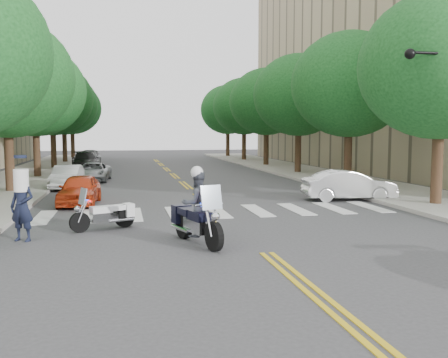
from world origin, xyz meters
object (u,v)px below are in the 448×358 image
object	(u,v)px
officer_standing	(22,207)
convertible	(349,185)
motorcycle_police	(196,209)
motorcycle_parked	(108,214)

from	to	relation	value
officer_standing	convertible	distance (m)	13.72
motorcycle_police	officer_standing	bearing A→B (deg)	-33.09
motorcycle_parked	officer_standing	distance (m)	2.62
officer_standing	motorcycle_police	bearing A→B (deg)	10.52
motorcycle_police	officer_standing	distance (m)	4.79
motorcycle_police	convertible	world-z (taller)	motorcycle_police
convertible	motorcycle_parked	bearing A→B (deg)	119.79
motorcycle_police	motorcycle_parked	world-z (taller)	motorcycle_police
motorcycle_parked	convertible	size ratio (longest dim) A/B	0.49
motorcycle_police	motorcycle_parked	size ratio (longest dim) A/B	1.28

